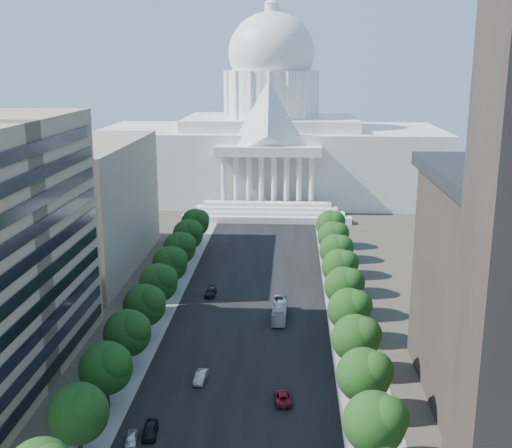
% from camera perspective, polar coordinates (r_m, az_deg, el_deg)
% --- Properties ---
extents(road_asphalt, '(30.00, 260.00, 0.01)m').
position_cam_1_polar(road_asphalt, '(143.50, -0.03, -5.30)').
color(road_asphalt, black).
rests_on(road_asphalt, ground).
extents(sidewalk_left, '(8.00, 260.00, 0.02)m').
position_cam_1_polar(sidewalk_left, '(145.78, -7.54, -5.11)').
color(sidewalk_left, gray).
rests_on(sidewalk_left, ground).
extents(sidewalk_right, '(8.00, 260.00, 0.02)m').
position_cam_1_polar(sidewalk_right, '(143.72, 7.59, -5.40)').
color(sidewalk_right, gray).
rests_on(sidewalk_right, ground).
extents(capitol, '(120.00, 56.00, 73.00)m').
position_cam_1_polar(capitol, '(231.74, 1.34, 7.30)').
color(capitol, white).
rests_on(capitol, ground).
extents(office_block_left_far, '(38.00, 52.00, 30.00)m').
position_cam_1_polar(office_block_left_far, '(158.85, -17.38, 1.59)').
color(office_block_left_far, gray).
rests_on(office_block_left_far, ground).
extents(tree_l_b, '(7.79, 7.60, 9.97)m').
position_cam_1_polar(tree_l_b, '(84.33, -15.37, -15.83)').
color(tree_l_b, '#33261C').
rests_on(tree_l_b, ground).
extents(tree_l_c, '(7.79, 7.60, 9.97)m').
position_cam_1_polar(tree_l_c, '(94.38, -13.04, -12.27)').
color(tree_l_c, '#33261C').
rests_on(tree_l_c, ground).
extents(tree_l_d, '(7.79, 7.60, 9.97)m').
position_cam_1_polar(tree_l_d, '(104.84, -11.22, -9.39)').
color(tree_l_d, '#33261C').
rests_on(tree_l_d, ground).
extents(tree_l_e, '(7.79, 7.60, 9.97)m').
position_cam_1_polar(tree_l_e, '(115.60, -9.76, -7.04)').
color(tree_l_e, '#33261C').
rests_on(tree_l_e, ground).
extents(tree_l_f, '(7.79, 7.60, 9.97)m').
position_cam_1_polar(tree_l_f, '(126.58, -8.55, -5.08)').
color(tree_l_f, '#33261C').
rests_on(tree_l_f, ground).
extents(tree_l_g, '(7.79, 7.60, 9.97)m').
position_cam_1_polar(tree_l_g, '(137.73, -7.55, -3.44)').
color(tree_l_g, '#33261C').
rests_on(tree_l_g, ground).
extents(tree_l_h, '(7.79, 7.60, 9.97)m').
position_cam_1_polar(tree_l_h, '(149.02, -6.70, -2.05)').
color(tree_l_h, '#33261C').
rests_on(tree_l_h, ground).
extents(tree_l_i, '(7.79, 7.60, 9.97)m').
position_cam_1_polar(tree_l_i, '(160.40, -5.97, -0.85)').
color(tree_l_i, '#33261C').
rests_on(tree_l_i, ground).
extents(tree_l_j, '(7.79, 7.60, 9.97)m').
position_cam_1_polar(tree_l_j, '(171.87, -5.34, 0.19)').
color(tree_l_j, '#33261C').
rests_on(tree_l_j, ground).
extents(tree_r_b, '(7.79, 7.60, 9.97)m').
position_cam_1_polar(tree_r_b, '(81.07, 10.73, -16.86)').
color(tree_r_b, '#33261C').
rests_on(tree_r_b, ground).
extents(tree_r_c, '(7.79, 7.60, 9.97)m').
position_cam_1_polar(tree_r_c, '(91.47, 9.77, -12.99)').
color(tree_r_c, '#33261C').
rests_on(tree_r_c, ground).
extents(tree_r_d, '(7.79, 7.60, 9.97)m').
position_cam_1_polar(tree_r_d, '(102.23, 9.04, -9.92)').
color(tree_r_d, '#33261C').
rests_on(tree_r_d, ground).
extents(tree_r_e, '(7.79, 7.60, 9.97)m').
position_cam_1_polar(tree_r_e, '(113.24, 8.45, -7.44)').
color(tree_r_e, '#33261C').
rests_on(tree_r_e, ground).
extents(tree_r_f, '(7.79, 7.60, 9.97)m').
position_cam_1_polar(tree_r_f, '(124.43, 7.98, -5.41)').
color(tree_r_f, '#33261C').
rests_on(tree_r_f, ground).
extents(tree_r_g, '(7.79, 7.60, 9.97)m').
position_cam_1_polar(tree_r_g, '(135.76, 7.58, -3.71)').
color(tree_r_g, '#33261C').
rests_on(tree_r_g, ground).
extents(tree_r_h, '(7.79, 7.60, 9.97)m').
position_cam_1_polar(tree_r_h, '(147.19, 7.25, -2.27)').
color(tree_r_h, '#33261C').
rests_on(tree_r_h, ground).
extents(tree_r_i, '(7.79, 7.60, 9.97)m').
position_cam_1_polar(tree_r_i, '(158.71, 6.97, -1.04)').
color(tree_r_i, '#33261C').
rests_on(tree_r_i, ground).
extents(tree_r_j, '(7.79, 7.60, 9.97)m').
position_cam_1_polar(tree_r_j, '(170.30, 6.72, 0.02)').
color(tree_r_j, '#33261C').
rests_on(tree_r_j, ground).
extents(streetlight_b, '(2.61, 0.44, 9.00)m').
position_cam_1_polar(streetlight_b, '(91.25, 10.81, -13.56)').
color(streetlight_b, gray).
rests_on(streetlight_b, ground).
extents(streetlight_c, '(2.61, 0.44, 9.00)m').
position_cam_1_polar(streetlight_c, '(113.81, 9.22, -7.71)').
color(streetlight_c, gray).
rests_on(streetlight_c, ground).
extents(streetlight_d, '(2.61, 0.44, 9.00)m').
position_cam_1_polar(streetlight_d, '(137.21, 8.19, -3.81)').
color(streetlight_d, gray).
rests_on(streetlight_d, ground).
extents(streetlight_e, '(2.61, 0.44, 9.00)m').
position_cam_1_polar(streetlight_e, '(161.10, 7.47, -1.06)').
color(streetlight_e, gray).
rests_on(streetlight_e, ground).
extents(streetlight_f, '(2.61, 0.44, 9.00)m').
position_cam_1_polar(streetlight_f, '(185.28, 6.94, 0.98)').
color(streetlight_f, gray).
rests_on(streetlight_f, ground).
extents(car_dark_a, '(2.25, 4.85, 1.61)m').
position_cam_1_polar(car_dark_a, '(89.97, -9.40, -17.61)').
color(car_dark_a, black).
rests_on(car_dark_a, ground).
extents(car_silver, '(2.00, 4.68, 1.50)m').
position_cam_1_polar(car_silver, '(102.06, -4.93, -13.39)').
color(car_silver, '#95969C').
rests_on(car_silver, ground).
extents(car_red, '(2.79, 5.35, 1.44)m').
position_cam_1_polar(car_red, '(96.44, 2.39, -15.12)').
color(car_red, maroon).
rests_on(car_red, ground).
extents(car_dark_b, '(2.21, 5.19, 1.49)m').
position_cam_1_polar(car_dark_b, '(136.41, -4.04, -6.06)').
color(car_dark_b, black).
rests_on(car_dark_b, ground).
extents(car_parked, '(2.02, 3.94, 1.29)m').
position_cam_1_polar(car_parked, '(88.85, -11.03, -18.25)').
color(car_parked, '#B2B6BB').
rests_on(car_parked, ground).
extents(city_bus, '(2.87, 11.02, 3.05)m').
position_cam_1_polar(city_bus, '(124.36, 2.12, -7.71)').
color(city_bus, silver).
rests_on(city_bus, ground).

